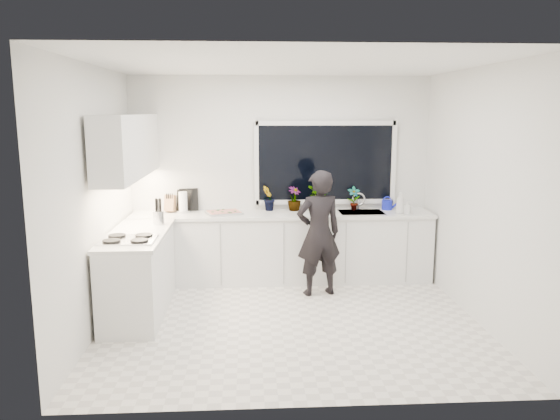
{
  "coord_description": "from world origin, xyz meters",
  "views": [
    {
      "loc": [
        -0.44,
        -5.57,
        2.24
      ],
      "look_at": [
        -0.09,
        0.4,
        1.15
      ],
      "focal_mm": 35.0,
      "sensor_mm": 36.0,
      "label": 1
    }
  ],
  "objects": [
    {
      "name": "ceiling",
      "position": [
        0.0,
        0.0,
        2.71
      ],
      "size": [
        4.0,
        3.5,
        0.02
      ],
      "primitive_type": "cube",
      "color": "white",
      "rests_on": "wall_back"
    },
    {
      "name": "pizza_tray",
      "position": [
        -0.76,
        1.42,
        0.94
      ],
      "size": [
        0.51,
        0.44,
        0.03
      ],
      "primitive_type": "cube",
      "rotation": [
        0.0,
        0.0,
        0.31
      ],
      "color": "silver",
      "rests_on": "countertop_back"
    },
    {
      "name": "floor",
      "position": [
        0.0,
        0.0,
        -0.01
      ],
      "size": [
        4.0,
        3.5,
        0.02
      ],
      "primitive_type": "cube",
      "color": "beige",
      "rests_on": "ground"
    },
    {
      "name": "utensil_crock",
      "position": [
        -1.5,
        0.8,
        1.0
      ],
      "size": [
        0.14,
        0.14,
        0.16
      ],
      "primitive_type": "cylinder",
      "rotation": [
        0.0,
        0.0,
        -0.07
      ],
      "color": "#B1B1B6",
      "rests_on": "countertop_left"
    },
    {
      "name": "countertop_left",
      "position": [
        -1.67,
        0.35,
        0.9
      ],
      "size": [
        0.62,
        1.6,
        0.04
      ],
      "primitive_type": "cube",
      "color": "silver",
      "rests_on": "base_cabinets_left"
    },
    {
      "name": "paper_towel_roll",
      "position": [
        -1.3,
        1.55,
        1.05
      ],
      "size": [
        0.11,
        0.11,
        0.26
      ],
      "primitive_type": "cylinder",
      "rotation": [
        0.0,
        0.0,
        -0.01
      ],
      "color": "white",
      "rests_on": "countertop_back"
    },
    {
      "name": "faucet",
      "position": [
        1.05,
        1.65,
        1.03
      ],
      "size": [
        0.03,
        0.03,
        0.22
      ],
      "primitive_type": "cylinder",
      "color": "silver",
      "rests_on": "countertop_back"
    },
    {
      "name": "picture_frame_small",
      "position": [
        -1.24,
        1.69,
        1.07
      ],
      "size": [
        0.25,
        0.07,
        0.3
      ],
      "primitive_type": "cube",
      "rotation": [
        0.0,
        0.0,
        0.2
      ],
      "color": "black",
      "rests_on": "countertop_back"
    },
    {
      "name": "sink",
      "position": [
        1.05,
        1.45,
        0.87
      ],
      "size": [
        0.58,
        0.42,
        0.14
      ],
      "primitive_type": "cube",
      "color": "silver",
      "rests_on": "countertop_back"
    },
    {
      "name": "knife_block",
      "position": [
        -1.48,
        1.59,
        1.03
      ],
      "size": [
        0.15,
        0.13,
        0.22
      ],
      "primitive_type": "cube",
      "rotation": [
        0.0,
        0.0,
        -0.22
      ],
      "color": "#9C7D48",
      "rests_on": "countertop_back"
    },
    {
      "name": "wall_right",
      "position": [
        2.01,
        0.0,
        1.35
      ],
      "size": [
        0.02,
        3.5,
        2.7
      ],
      "primitive_type": "cube",
      "color": "white",
      "rests_on": "ground"
    },
    {
      "name": "base_cabinets_left",
      "position": [
        -1.67,
        0.35,
        0.44
      ],
      "size": [
        0.58,
        1.6,
        0.88
      ],
      "primitive_type": "cube",
      "color": "white",
      "rests_on": "floor"
    },
    {
      "name": "wall_left",
      "position": [
        -2.01,
        0.0,
        1.35
      ],
      "size": [
        0.02,
        3.5,
        2.7
      ],
      "primitive_type": "cube",
      "color": "white",
      "rests_on": "ground"
    },
    {
      "name": "pizza",
      "position": [
        -0.76,
        1.42,
        0.95
      ],
      "size": [
        0.47,
        0.39,
        0.01
      ],
      "primitive_type": "cube",
      "rotation": [
        0.0,
        0.0,
        0.31
      ],
      "color": "#AF2C17",
      "rests_on": "pizza_tray"
    },
    {
      "name": "upper_cabinets",
      "position": [
        -1.79,
        0.7,
        1.85
      ],
      "size": [
        0.34,
        2.1,
        0.7
      ],
      "primitive_type": "cube",
      "color": "white",
      "rests_on": "wall_left"
    },
    {
      "name": "herb_plants",
      "position": [
        0.36,
        1.61,
        1.08
      ],
      "size": [
        1.32,
        0.36,
        0.34
      ],
      "color": "#26662D",
      "rests_on": "countertop_back"
    },
    {
      "name": "picture_frame_large",
      "position": [
        -1.3,
        1.69,
        1.06
      ],
      "size": [
        0.21,
        0.11,
        0.28
      ],
      "primitive_type": "cube",
      "rotation": [
        0.0,
        0.0,
        -0.41
      ],
      "color": "black",
      "rests_on": "countertop_back"
    },
    {
      "name": "soap_bottles",
      "position": [
        1.55,
        1.3,
        1.05
      ],
      "size": [
        0.22,
        0.14,
        0.28
      ],
      "color": "#D8BF66",
      "rests_on": "countertop_back"
    },
    {
      "name": "countertop_back",
      "position": [
        0.0,
        1.44,
        0.9
      ],
      "size": [
        3.94,
        0.62,
        0.04
      ],
      "primitive_type": "cube",
      "color": "silver",
      "rests_on": "base_cabinets_back"
    },
    {
      "name": "wall_back",
      "position": [
        0.0,
        1.76,
        1.35
      ],
      "size": [
        4.0,
        0.02,
        2.7
      ],
      "primitive_type": "cube",
      "color": "white",
      "rests_on": "ground"
    },
    {
      "name": "base_cabinets_back",
      "position": [
        0.0,
        1.45,
        0.44
      ],
      "size": [
        3.92,
        0.58,
        0.88
      ],
      "primitive_type": "cube",
      "color": "white",
      "rests_on": "floor"
    },
    {
      "name": "stovetop",
      "position": [
        -1.69,
        -0.0,
        0.94
      ],
      "size": [
        0.56,
        0.48,
        0.03
      ],
      "primitive_type": "cube",
      "color": "black",
      "rests_on": "countertop_left"
    },
    {
      "name": "watering_can",
      "position": [
        1.43,
        1.61,
        0.98
      ],
      "size": [
        0.17,
        0.17,
        0.13
      ],
      "primitive_type": "cylinder",
      "rotation": [
        0.0,
        0.0,
        0.24
      ],
      "color": "#141EBE",
      "rests_on": "countertop_back"
    },
    {
      "name": "person",
      "position": [
        0.41,
        0.87,
        0.77
      ],
      "size": [
        0.63,
        0.49,
        1.54
      ],
      "primitive_type": "imported",
      "rotation": [
        0.0,
        0.0,
        3.37
      ],
      "color": "black",
      "rests_on": "floor"
    },
    {
      "name": "window",
      "position": [
        0.6,
        1.73,
        1.55
      ],
      "size": [
        1.8,
        0.02,
        1.0
      ],
      "primitive_type": "cube",
      "color": "black",
      "rests_on": "wall_back"
    }
  ]
}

